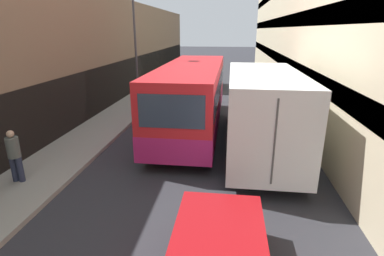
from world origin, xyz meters
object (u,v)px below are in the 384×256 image
at_px(box_truck, 260,107).
at_px(panel_van, 206,74).
at_px(street_lamp, 134,20).
at_px(bus, 192,96).
at_px(pedestrian, 14,154).

distance_m(box_truck, panel_van, 13.33).
height_order(box_truck, panel_van, box_truck).
bearing_deg(box_truck, panel_van, 103.85).
distance_m(panel_van, street_lamp, 9.83).
height_order(bus, street_lamp, street_lamp).
relative_size(panel_van, pedestrian, 2.79).
distance_m(pedestrian, street_lamp, 9.55).
bearing_deg(box_truck, bus, 145.60).
bearing_deg(bus, box_truck, -34.40).
distance_m(bus, street_lamp, 5.40).
relative_size(panel_van, street_lamp, 0.64).
height_order(bus, panel_van, bus).
bearing_deg(street_lamp, panel_van, 69.68).
xyz_separation_m(bus, panel_van, (-0.25, 10.92, -0.50)).
distance_m(bus, panel_van, 10.93).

